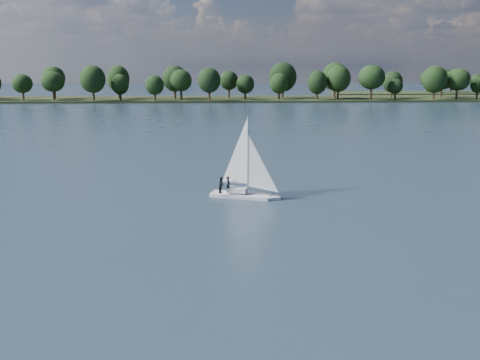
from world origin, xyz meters
name	(u,v)px	position (x,y,z in m)	size (l,w,h in m)	color
ground	(271,129)	(0.00, 100.00, 0.00)	(700.00, 700.00, 0.00)	#233342
far_shore	(244,100)	(0.00, 212.00, 0.00)	(660.00, 40.00, 1.50)	black
sailboat	(241,174)	(-10.44, 34.74, 2.67)	(7.53, 4.33, 9.57)	silver
treeline	(210,81)	(-14.73, 207.99, 8.14)	(562.47, 74.04, 18.19)	black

